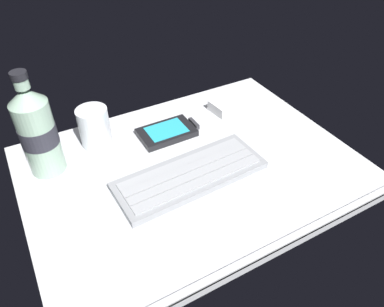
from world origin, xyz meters
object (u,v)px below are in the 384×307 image
at_px(water_bottle, 37,131).
at_px(charger_block, 226,106).
at_px(handheld_device, 169,131).
at_px(juice_cup, 95,129).
at_px(keyboard, 190,175).

xyz_separation_m(water_bottle, charger_block, (0.42, 0.01, -0.08)).
relative_size(handheld_device, juice_cup, 1.51).
relative_size(keyboard, handheld_device, 2.29).
relative_size(keyboard, juice_cup, 3.46).
distance_m(juice_cup, water_bottle, 0.12).
bearing_deg(handheld_device, keyboard, -100.60).
height_order(keyboard, water_bottle, water_bottle).
xyz_separation_m(keyboard, juice_cup, (-0.12, 0.19, 0.03)).
xyz_separation_m(juice_cup, charger_block, (0.31, -0.02, -0.03)).
bearing_deg(keyboard, juice_cup, 122.62).
height_order(handheld_device, charger_block, charger_block).
distance_m(keyboard, juice_cup, 0.23).
bearing_deg(juice_cup, handheld_device, -16.57).
bearing_deg(water_bottle, charger_block, 1.18).
bearing_deg(charger_block, water_bottle, -178.82).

